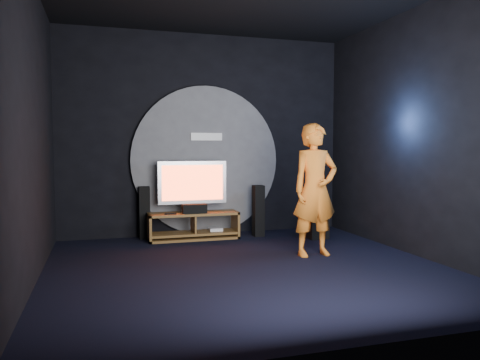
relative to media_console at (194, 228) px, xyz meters
name	(u,v)px	position (x,y,z in m)	size (l,w,h in m)	color
floor	(248,268)	(0.30, -2.05, -0.19)	(5.00, 5.00, 0.00)	black
back_wall	(205,135)	(0.30, 0.45, 1.56)	(5.00, 0.04, 3.50)	black
front_wall	(350,118)	(0.30, -4.55, 1.56)	(5.00, 0.04, 3.50)	black
left_wall	(31,128)	(-2.20, -2.05, 1.56)	(0.04, 5.00, 3.50)	black
right_wall	(418,132)	(2.80, -2.05, 1.56)	(0.04, 5.00, 3.50)	black
wall_disc_panel	(206,161)	(0.30, 0.39, 1.11)	(2.60, 0.11, 2.60)	#515156
media_console	(194,228)	(0.00, 0.00, 0.00)	(1.50, 0.45, 0.45)	brown
tv	(192,184)	(-0.01, 0.07, 0.72)	(1.15, 0.22, 0.85)	#A7A6AD
center_speaker	(195,209)	(-0.01, -0.10, 0.33)	(0.40, 0.15, 0.15)	black
remote	(171,214)	(-0.40, -0.12, 0.27)	(0.18, 0.05, 0.02)	black
tower_speaker_left	(144,212)	(-0.79, 0.30, 0.25)	(0.18, 0.20, 0.88)	black
tower_speaker_right	(258,211)	(1.12, -0.05, 0.25)	(0.18, 0.20, 0.88)	black
subwoofer	(317,228)	(2.01, -0.52, -0.02)	(0.32, 0.32, 0.35)	black
player	(315,190)	(1.42, -1.65, 0.74)	(0.68, 0.45, 1.87)	orange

